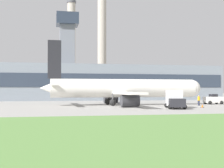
% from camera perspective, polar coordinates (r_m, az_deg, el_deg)
% --- Properties ---
extents(ground_plane, '(400.00, 400.00, 0.00)m').
position_cam_1_polar(ground_plane, '(51.07, 2.71, -4.12)').
color(ground_plane, '#999691').
extents(terminal_building, '(68.99, 14.52, 23.38)m').
position_cam_1_polar(terminal_building, '(85.80, -3.38, 0.46)').
color(terminal_building, gray).
rests_on(terminal_building, ground_plane).
extents(smokestack_left, '(3.35, 3.35, 35.15)m').
position_cam_1_polar(smokestack_left, '(114.32, -7.45, 6.44)').
color(smokestack_left, '#B2A899').
rests_on(smokestack_left, ground_plane).
extents(smokestack_right, '(3.79, 3.79, 39.12)m').
position_cam_1_polar(smokestack_right, '(118.71, -1.85, 7.12)').
color(smokestack_right, '#B2A899').
rests_on(smokestack_right, ground_plane).
extents(airplane, '(29.35, 27.45, 11.24)m').
position_cam_1_polar(airplane, '(55.58, 1.79, -0.91)').
color(airplane, white).
rests_on(airplane, ground_plane).
extents(pushback_tug, '(3.40, 2.61, 1.92)m').
position_cam_1_polar(pushback_tug, '(62.36, 18.03, -2.74)').
color(pushback_tug, white).
rests_on(pushback_tug, ground_plane).
extents(baggage_truck, '(3.64, 6.03, 2.68)m').
position_cam_1_polar(baggage_truck, '(46.68, 11.39, -2.78)').
color(baggage_truck, '#232328').
rests_on(baggage_truck, ground_plane).
extents(ground_crew_person, '(0.45, 0.45, 1.81)m').
position_cam_1_polar(ground_crew_person, '(55.86, 15.58, -2.88)').
color(ground_crew_person, '#23283D').
rests_on(ground_crew_person, ground_plane).
extents(traffic_cone_near_nose, '(0.48, 0.48, 0.52)m').
position_cam_1_polar(traffic_cone_near_nose, '(49.80, 16.19, -3.88)').
color(traffic_cone_near_nose, black).
rests_on(traffic_cone_near_nose, ground_plane).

